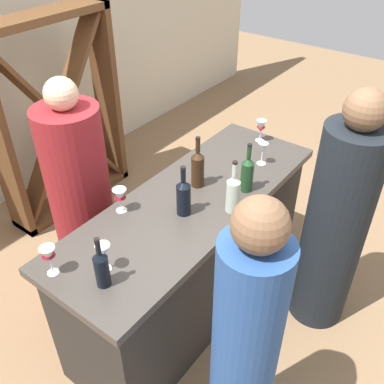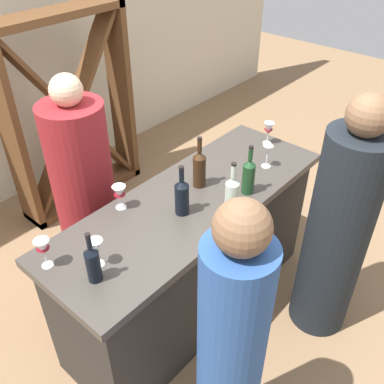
% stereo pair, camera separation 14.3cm
% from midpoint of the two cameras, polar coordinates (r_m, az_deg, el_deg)
% --- Properties ---
extents(ground_plane, '(12.00, 12.00, 0.00)m').
position_cam_midpoint_polar(ground_plane, '(3.21, -1.32, -14.54)').
color(ground_plane, '#846647').
extents(bar_counter, '(1.92, 0.67, 0.95)m').
position_cam_midpoint_polar(bar_counter, '(2.85, -1.46, -8.47)').
color(bar_counter, '#2A2723').
rests_on(bar_counter, ground).
extents(wine_rack, '(1.17, 0.28, 1.69)m').
position_cam_midpoint_polar(wine_rack, '(3.85, -18.31, 9.24)').
color(wine_rack, brown).
rests_on(wine_rack, ground).
extents(wine_bottle_leftmost_near_black, '(0.07, 0.07, 0.28)m').
position_cam_midpoint_polar(wine_bottle_leftmost_near_black, '(2.04, -13.93, -9.76)').
color(wine_bottle_leftmost_near_black, black).
rests_on(wine_bottle_leftmost_near_black, bar_counter).
extents(wine_bottle_second_left_near_black, '(0.08, 0.08, 0.31)m').
position_cam_midpoint_polar(wine_bottle_second_left_near_black, '(2.37, -2.87, -0.58)').
color(wine_bottle_second_left_near_black, black).
rests_on(wine_bottle_second_left_near_black, bar_counter).
extents(wine_bottle_center_clear_pale, '(0.08, 0.08, 0.33)m').
position_cam_midpoint_polar(wine_bottle_center_clear_pale, '(2.39, 3.77, -0.10)').
color(wine_bottle_center_clear_pale, '#B7C6B2').
rests_on(wine_bottle_center_clear_pale, bar_counter).
extents(wine_bottle_second_right_amber_brown, '(0.08, 0.08, 0.33)m').
position_cam_midpoint_polar(wine_bottle_second_right_amber_brown, '(2.59, -0.83, 3.22)').
color(wine_bottle_second_right_amber_brown, '#331E0F').
rests_on(wine_bottle_second_right_amber_brown, bar_counter).
extents(wine_bottle_rightmost_olive_green, '(0.08, 0.08, 0.32)m').
position_cam_midpoint_polar(wine_bottle_rightmost_olive_green, '(2.56, 5.75, 2.49)').
color(wine_bottle_rightmost_olive_green, '#193D1E').
rests_on(wine_bottle_rightmost_olive_green, bar_counter).
extents(wine_glass_near_left, '(0.06, 0.06, 0.16)m').
position_cam_midpoint_polar(wine_glass_near_left, '(2.83, 7.95, 5.67)').
color(wine_glass_near_left, white).
rests_on(wine_glass_near_left, bar_counter).
extents(wine_glass_near_center, '(0.07, 0.07, 0.16)m').
position_cam_midpoint_polar(wine_glass_near_center, '(2.10, -13.65, -7.72)').
color(wine_glass_near_center, white).
rests_on(wine_glass_near_center, bar_counter).
extents(wine_glass_near_right, '(0.07, 0.07, 0.16)m').
position_cam_midpoint_polar(wine_glass_near_right, '(3.10, 7.83, 8.52)').
color(wine_glass_near_right, white).
rests_on(wine_glass_near_right, bar_counter).
extents(wine_glass_far_left, '(0.08, 0.08, 0.17)m').
position_cam_midpoint_polar(wine_glass_far_left, '(2.15, -20.34, -7.98)').
color(wine_glass_far_left, white).
rests_on(wine_glass_far_left, bar_counter).
extents(wine_glass_far_center, '(0.08, 0.08, 0.15)m').
position_cam_midpoint_polar(wine_glass_far_center, '(2.44, -11.20, -0.61)').
color(wine_glass_far_center, white).
rests_on(wine_glass_far_center, bar_counter).
extents(person_left_guest, '(0.34, 0.34, 1.62)m').
position_cam_midpoint_polar(person_left_guest, '(2.06, 4.89, -20.37)').
color(person_left_guest, '#284C8C').
rests_on(person_left_guest, ground).
extents(person_center_guest, '(0.42, 0.42, 1.65)m').
position_cam_midpoint_polar(person_center_guest, '(2.75, 17.07, -4.41)').
color(person_center_guest, black).
rests_on(person_center_guest, ground).
extents(person_server_behind, '(0.43, 0.43, 1.62)m').
position_cam_midpoint_polar(person_server_behind, '(2.94, -15.73, -1.66)').
color(person_server_behind, maroon).
rests_on(person_server_behind, ground).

